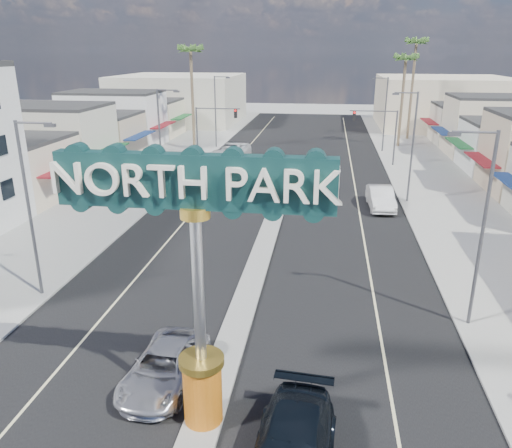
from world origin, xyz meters
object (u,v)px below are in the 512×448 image
(palm_right_mid, at_px, (406,62))
(car_parked_left, at_px, (208,185))
(gateway_sign, at_px, (197,264))
(city_bus, at_px, (226,167))
(streetlight_r_far, at_px, (384,111))
(streetlight_l_mid, at_px, (162,136))
(traffic_signal_right, at_px, (379,126))
(palm_right_far, at_px, (416,47))
(streetlight_l_far, at_px, (217,108))
(streetlight_r_mid, at_px, (411,142))
(car_parked_right, at_px, (381,198))
(traffic_signal_left, at_px, (212,123))
(palm_left_far, at_px, (191,55))
(streetlight_l_near, at_px, (31,202))
(streetlight_r_near, at_px, (480,222))
(suv_left, at_px, (164,367))

(palm_right_mid, relative_size, car_parked_left, 2.45)
(gateway_sign, distance_m, city_bus, 32.87)
(streetlight_r_far, bearing_deg, streetlight_l_mid, -133.48)
(traffic_signal_right, relative_size, palm_right_far, 0.43)
(city_bus, bearing_deg, car_parked_left, -99.07)
(streetlight_l_far, height_order, palm_right_far, palm_right_far)
(streetlight_r_mid, distance_m, car_parked_right, 5.17)
(traffic_signal_right, relative_size, streetlight_l_far, 0.67)
(streetlight_l_mid, bearing_deg, streetlight_l_far, 90.00)
(traffic_signal_left, bearing_deg, city_bus, -70.23)
(streetlight_r_far, bearing_deg, city_bus, -131.84)
(streetlight_l_far, bearing_deg, city_bus, -74.97)
(streetlight_l_far, bearing_deg, traffic_signal_left, -81.14)
(palm_left_far, bearing_deg, streetlight_l_near, -86.33)
(gateway_sign, height_order, palm_right_far, palm_right_far)
(gateway_sign, height_order, palm_right_mid, palm_right_mid)
(gateway_sign, height_order, city_bus, gateway_sign)
(gateway_sign, xyz_separation_m, streetlight_l_near, (-10.43, 8.02, -0.86))
(traffic_signal_left, height_order, streetlight_l_mid, streetlight_l_mid)
(streetlight_r_near, bearing_deg, streetlight_l_mid, 136.21)
(traffic_signal_left, xyz_separation_m, suv_left, (7.18, -40.07, -3.57))
(streetlight_l_mid, relative_size, palm_right_mid, 0.74)
(streetlight_l_mid, distance_m, city_bus, 7.21)
(streetlight_r_mid, xyz_separation_m, car_parked_left, (-16.90, -0.09, -4.23))
(streetlight_l_far, bearing_deg, car_parked_left, -79.82)
(gateway_sign, height_order, traffic_signal_left, gateway_sign)
(streetlight_l_mid, height_order, streetlight_l_far, same)
(streetlight_l_near, distance_m, palm_left_far, 40.59)
(traffic_signal_right, xyz_separation_m, streetlight_l_near, (-19.62, -33.99, 0.79))
(gateway_sign, relative_size, city_bus, 0.81)
(traffic_signal_right, distance_m, streetlight_r_mid, 14.07)
(streetlight_l_near, height_order, palm_right_far, palm_right_far)
(traffic_signal_left, xyz_separation_m, city_bus, (3.57, -9.92, -2.69))
(streetlight_r_far, xyz_separation_m, palm_left_far, (-23.43, -2.00, 6.43))
(streetlight_l_near, height_order, streetlight_r_far, same)
(gateway_sign, xyz_separation_m, traffic_signal_left, (-9.18, 42.02, -1.65))
(streetlight_r_far, distance_m, suv_left, 49.85)
(streetlight_l_near, height_order, car_parked_right, streetlight_l_near)
(palm_right_mid, height_order, city_bus, palm_right_mid)
(traffic_signal_right, height_order, car_parked_left, traffic_signal_right)
(streetlight_l_far, bearing_deg, streetlight_r_near, -63.58)
(gateway_sign, height_order, traffic_signal_right, gateway_sign)
(traffic_signal_left, distance_m, palm_left_far, 10.14)
(streetlight_r_mid, distance_m, palm_left_far, 31.47)
(gateway_sign, relative_size, palm_right_mid, 0.76)
(palm_left_far, relative_size, car_parked_left, 2.65)
(car_parked_left, bearing_deg, streetlight_l_far, 97.32)
(palm_right_mid, distance_m, car_parked_left, 33.99)
(streetlight_l_far, distance_m, streetlight_r_mid, 30.32)
(gateway_sign, distance_m, streetlight_r_far, 51.10)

